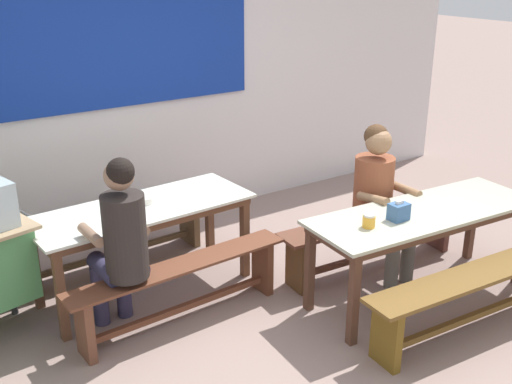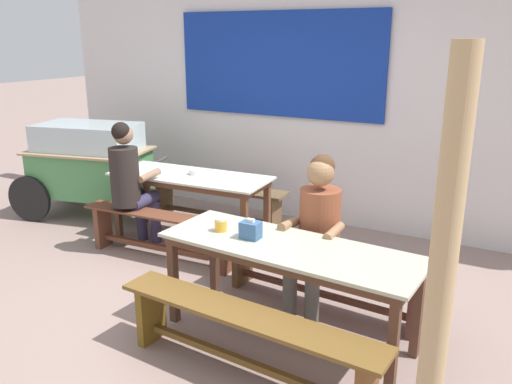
# 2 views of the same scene
# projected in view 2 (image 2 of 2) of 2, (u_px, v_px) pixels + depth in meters

# --- Properties ---
(ground_plane) EXTENTS (40.00, 40.00, 0.00)m
(ground_plane) POSITION_uv_depth(u_px,v_px,m) (208.00, 305.00, 4.30)
(ground_plane) COLOR gray
(backdrop_wall) EXTENTS (7.21, 0.23, 2.83)m
(backdrop_wall) POSITION_uv_depth(u_px,v_px,m) (321.00, 94.00, 5.90)
(backdrop_wall) COLOR silver
(backdrop_wall) RESTS_ON ground_plane
(dining_table_far) EXTENTS (1.73, 0.74, 0.72)m
(dining_table_far) POSITION_uv_depth(u_px,v_px,m) (190.00, 182.00, 5.49)
(dining_table_far) COLOR silver
(dining_table_far) RESTS_ON ground_plane
(dining_table_near) EXTENTS (1.90, 0.76, 0.72)m
(dining_table_near) POSITION_uv_depth(u_px,v_px,m) (289.00, 255.00, 3.65)
(dining_table_near) COLOR #B5B7A0
(dining_table_near) RESTS_ON ground_plane
(bench_far_back) EXTENTS (1.72, 0.41, 0.46)m
(bench_far_back) POSITION_uv_depth(u_px,v_px,m) (217.00, 198.00, 6.06)
(bench_far_back) COLOR brown
(bench_far_back) RESTS_ON ground_plane
(bench_far_front) EXTENTS (1.71, 0.34, 0.46)m
(bench_far_front) POSITION_uv_depth(u_px,v_px,m) (161.00, 230.00, 5.11)
(bench_far_front) COLOR brown
(bench_far_front) RESTS_ON ground_plane
(bench_near_back) EXTENTS (1.78, 0.40, 0.46)m
(bench_near_back) POSITION_uv_depth(u_px,v_px,m) (321.00, 270.00, 4.20)
(bench_near_back) COLOR brown
(bench_near_back) RESTS_ON ground_plane
(bench_near_front) EXTENTS (1.87, 0.41, 0.46)m
(bench_near_front) POSITION_uv_depth(u_px,v_px,m) (245.00, 333.00, 3.30)
(bench_near_front) COLOR brown
(bench_near_front) RESTS_ON ground_plane
(food_cart) EXTENTS (1.84, 1.17, 1.12)m
(food_cart) POSITION_uv_depth(u_px,v_px,m) (89.00, 162.00, 6.28)
(food_cart) COLOR #4A8D51
(food_cart) RESTS_ON ground_plane
(person_right_near_table) EXTENTS (0.43, 0.57, 1.26)m
(person_right_near_table) POSITION_uv_depth(u_px,v_px,m) (316.00, 225.00, 4.03)
(person_right_near_table) COLOR #68635B
(person_right_near_table) RESTS_ON ground_plane
(person_left_back_turned) EXTENTS (0.41, 0.53, 1.33)m
(person_left_back_turned) POSITION_uv_depth(u_px,v_px,m) (130.00, 180.00, 5.21)
(person_left_back_turned) COLOR #332F4D
(person_left_back_turned) RESTS_ON ground_plane
(tissue_box) EXTENTS (0.14, 0.11, 0.15)m
(tissue_box) POSITION_uv_depth(u_px,v_px,m) (251.00, 230.00, 3.74)
(tissue_box) COLOR #385E8D
(tissue_box) RESTS_ON dining_table_near
(condiment_jar) EXTENTS (0.09, 0.09, 0.10)m
(condiment_jar) POSITION_uv_depth(u_px,v_px,m) (221.00, 225.00, 3.88)
(condiment_jar) COLOR gold
(condiment_jar) RESTS_ON dining_table_near
(soup_bowl) EXTENTS (0.15, 0.15, 0.05)m
(soup_bowl) POSITION_uv_depth(u_px,v_px,m) (196.00, 172.00, 5.49)
(soup_bowl) COLOR silver
(soup_bowl) RESTS_ON dining_table_far
(wooden_support_post) EXTENTS (0.11, 0.11, 2.11)m
(wooden_support_post) POSITION_uv_depth(u_px,v_px,m) (438.00, 309.00, 2.12)
(wooden_support_post) COLOR tan
(wooden_support_post) RESTS_ON ground_plane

